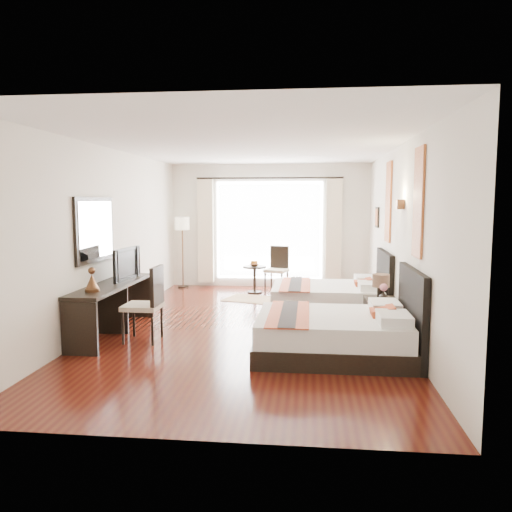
# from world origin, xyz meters

# --- Properties ---
(floor) EXTENTS (4.50, 7.50, 0.01)m
(floor) POSITION_xyz_m (0.00, 0.00, -0.01)
(floor) COLOR #3B0F0A
(floor) RESTS_ON ground
(ceiling) EXTENTS (4.50, 7.50, 0.02)m
(ceiling) POSITION_xyz_m (0.00, 0.00, 2.79)
(ceiling) COLOR white
(ceiling) RESTS_ON wall_headboard
(wall_headboard) EXTENTS (0.01, 7.50, 2.80)m
(wall_headboard) POSITION_xyz_m (2.25, 0.00, 1.40)
(wall_headboard) COLOR silver
(wall_headboard) RESTS_ON floor
(wall_desk) EXTENTS (0.01, 7.50, 2.80)m
(wall_desk) POSITION_xyz_m (-2.25, 0.00, 1.40)
(wall_desk) COLOR silver
(wall_desk) RESTS_ON floor
(wall_window) EXTENTS (4.50, 0.01, 2.80)m
(wall_window) POSITION_xyz_m (0.00, 3.75, 1.40)
(wall_window) COLOR silver
(wall_window) RESTS_ON floor
(wall_entry) EXTENTS (4.50, 0.01, 2.80)m
(wall_entry) POSITION_xyz_m (0.00, -3.75, 1.40)
(wall_entry) COLOR silver
(wall_entry) RESTS_ON floor
(window_glass) EXTENTS (2.40, 0.02, 2.20)m
(window_glass) POSITION_xyz_m (0.00, 3.73, 1.30)
(window_glass) COLOR white
(window_glass) RESTS_ON wall_window
(sheer_curtain) EXTENTS (2.30, 0.02, 2.10)m
(sheer_curtain) POSITION_xyz_m (0.00, 3.67, 1.30)
(sheer_curtain) COLOR white
(sheer_curtain) RESTS_ON wall_window
(drape_left) EXTENTS (0.35, 0.14, 2.35)m
(drape_left) POSITION_xyz_m (-1.45, 3.63, 1.28)
(drape_left) COLOR beige
(drape_left) RESTS_ON floor
(drape_right) EXTENTS (0.35, 0.14, 2.35)m
(drape_right) POSITION_xyz_m (1.45, 3.63, 1.28)
(drape_right) COLOR beige
(drape_right) RESTS_ON floor
(art_panel_near) EXTENTS (0.03, 0.50, 1.35)m
(art_panel_near) POSITION_xyz_m (2.23, -1.29, 1.95)
(art_panel_near) COLOR maroon
(art_panel_near) RESTS_ON wall_headboard
(art_panel_far) EXTENTS (0.03, 0.50, 1.35)m
(art_panel_far) POSITION_xyz_m (2.23, 1.05, 1.95)
(art_panel_far) COLOR maroon
(art_panel_far) RESTS_ON wall_headboard
(wall_sconce) EXTENTS (0.10, 0.14, 0.14)m
(wall_sconce) POSITION_xyz_m (2.19, -0.27, 1.92)
(wall_sconce) COLOR #4E301B
(wall_sconce) RESTS_ON wall_headboard
(mirror_frame) EXTENTS (0.04, 1.25, 0.95)m
(mirror_frame) POSITION_xyz_m (-2.22, -0.59, 1.55)
(mirror_frame) COLOR black
(mirror_frame) RESTS_ON wall_desk
(mirror_glass) EXTENTS (0.01, 1.12, 0.82)m
(mirror_glass) POSITION_xyz_m (-2.19, -0.59, 1.55)
(mirror_glass) COLOR white
(mirror_glass) RESTS_ON mirror_frame
(bed_near) EXTENTS (2.01, 1.56, 1.13)m
(bed_near) POSITION_xyz_m (1.30, -1.29, 0.29)
(bed_near) COLOR black
(bed_near) RESTS_ON floor
(bed_far) EXTENTS (1.98, 1.54, 1.11)m
(bed_far) POSITION_xyz_m (1.31, 1.05, 0.29)
(bed_far) COLOR black
(bed_far) RESTS_ON floor
(nightstand) EXTENTS (0.46, 0.57, 0.55)m
(nightstand) POSITION_xyz_m (1.96, -0.27, 0.27)
(nightstand) COLOR black
(nightstand) RESTS_ON floor
(table_lamp) EXTENTS (0.25, 0.25, 0.40)m
(table_lamp) POSITION_xyz_m (1.96, -0.19, 0.77)
(table_lamp) COLOR black
(table_lamp) RESTS_ON nightstand
(vase) EXTENTS (0.13, 0.13, 0.13)m
(vase) POSITION_xyz_m (1.98, -0.38, 0.57)
(vase) COLOR black
(vase) RESTS_ON nightstand
(console_desk) EXTENTS (0.50, 2.20, 0.76)m
(console_desk) POSITION_xyz_m (-1.99, -0.59, 0.38)
(console_desk) COLOR black
(console_desk) RESTS_ON floor
(television) EXTENTS (0.18, 0.87, 0.50)m
(television) POSITION_xyz_m (-1.97, -0.22, 1.00)
(television) COLOR black
(television) RESTS_ON console_desk
(bronze_figurine) EXTENTS (0.25, 0.25, 0.29)m
(bronze_figurine) POSITION_xyz_m (-1.99, -1.25, 0.90)
(bronze_figurine) COLOR #4E301B
(bronze_figurine) RESTS_ON console_desk
(desk_chair) EXTENTS (0.50, 0.50, 1.07)m
(desk_chair) POSITION_xyz_m (-1.39, -0.92, 0.32)
(desk_chair) COLOR #B3A78A
(desk_chair) RESTS_ON floor
(floor_lamp) EXTENTS (0.32, 0.32, 1.60)m
(floor_lamp) POSITION_xyz_m (-1.95, 3.42, 1.36)
(floor_lamp) COLOR black
(floor_lamp) RESTS_ON floor
(side_table) EXTENTS (0.50, 0.50, 0.58)m
(side_table) POSITION_xyz_m (-0.25, 2.93, 0.29)
(side_table) COLOR black
(side_table) RESTS_ON floor
(fruit_bowl) EXTENTS (0.26, 0.26, 0.05)m
(fruit_bowl) POSITION_xyz_m (-0.26, 2.92, 0.61)
(fruit_bowl) COLOR #4C381B
(fruit_bowl) RESTS_ON side_table
(window_chair) EXTENTS (0.56, 0.56, 0.98)m
(window_chair) POSITION_xyz_m (0.21, 3.24, 0.30)
(window_chair) COLOR #B3A78A
(window_chair) RESTS_ON floor
(jute_rug) EXTENTS (1.36, 1.11, 0.01)m
(jute_rug) POSITION_xyz_m (-0.16, 2.20, 0.01)
(jute_rug) COLOR tan
(jute_rug) RESTS_ON floor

